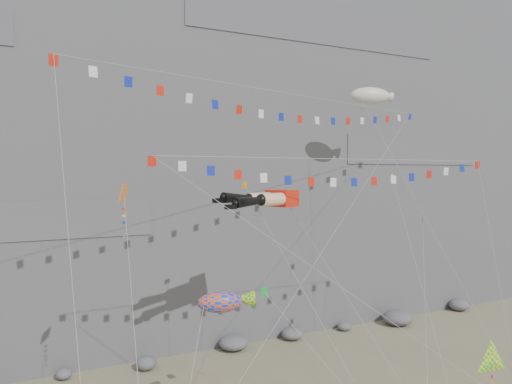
{
  "coord_description": "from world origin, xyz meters",
  "views": [
    {
      "loc": [
        -17.75,
        -22.56,
        15.5
      ],
      "look_at": [
        -1.82,
        9.0,
        14.21
      ],
      "focal_mm": 35.0,
      "sensor_mm": 36.0,
      "label": 1
    }
  ],
  "objects": [
    {
      "name": "cliff",
      "position": [
        0.0,
        32.0,
        25.0
      ],
      "size": [
        80.0,
        28.0,
        50.0
      ],
      "primitive_type": "cube",
      "color": "slate",
      "rests_on": "ground"
    },
    {
      "name": "small_kite_d",
      "position": [
        8.63,
        6.47,
        14.79
      ],
      "size": [
        8.17,
        15.15,
        22.39
      ],
      "color": "yellow",
      "rests_on": "ground"
    },
    {
      "name": "flag_banner_lower",
      "position": [
        1.43,
        3.06,
        16.41
      ],
      "size": [
        24.65,
        5.36,
        20.12
      ],
      "color": "red",
      "rests_on": "ground"
    },
    {
      "name": "flag_banner_upper",
      "position": [
        0.04,
        7.35,
        21.02
      ],
      "size": [
        31.44,
        16.95,
        28.44
      ],
      "color": "red",
      "rests_on": "ground"
    },
    {
      "name": "blimp_windsock",
      "position": [
        10.86,
        11.97,
        22.28
      ],
      "size": [
        5.17,
        14.26,
        25.91
      ],
      "color": "beige",
      "rests_on": "ground"
    },
    {
      "name": "small_kite_c",
      "position": [
        -4.32,
        2.76,
        8.52
      ],
      "size": [
        5.25,
        10.06,
        13.54
      ],
      "color": "green",
      "rests_on": "ground"
    },
    {
      "name": "delta_kite",
      "position": [
        5.67,
        -4.6,
        5.35
      ],
      "size": [
        4.5,
        3.93,
        7.4
      ],
      "color": "yellow",
      "rests_on": "ground"
    },
    {
      "name": "talus_boulders",
      "position": [
        0.0,
        17.0,
        0.6
      ],
      "size": [
        60.0,
        3.0,
        1.2
      ],
      "primitive_type": null,
      "color": "slate",
      "rests_on": "ground"
    },
    {
      "name": "fish_windsock",
      "position": [
        -7.54,
        1.95,
        8.6
      ],
      "size": [
        7.65,
        8.19,
        12.49
      ],
      "color": "#FF4C0D",
      "rests_on": "ground"
    },
    {
      "name": "small_kite_a",
      "position": [
        -3.41,
        7.0,
        14.33
      ],
      "size": [
        3.88,
        12.8,
        19.43
      ],
      "color": "orange",
      "rests_on": "ground"
    },
    {
      "name": "legs_kite",
      "position": [
        -2.36,
        6.68,
        13.8
      ],
      "size": [
        7.58,
        16.41,
        20.59
      ],
      "rotation": [
        0.0,
        0.0,
        0.32
      ],
      "color": "red",
      "rests_on": "ground"
    },
    {
      "name": "harlequin_kite",
      "position": [
        -12.25,
        3.54,
        14.45
      ],
      "size": [
        1.85,
        8.12,
        16.12
      ],
      "color": "#FB1B2C",
      "rests_on": "ground"
    },
    {
      "name": "small_kite_b",
      "position": [
        9.15,
        4.03,
        11.84
      ],
      "size": [
        8.94,
        9.59,
        17.12
      ],
      "color": "purple",
      "rests_on": "ground"
    }
  ]
}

